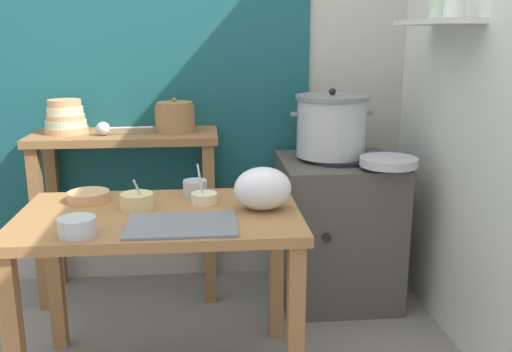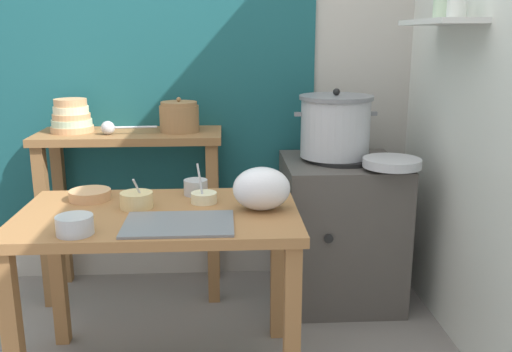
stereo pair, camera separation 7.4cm
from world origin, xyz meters
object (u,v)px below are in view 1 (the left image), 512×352
wide_pan (389,162)px  prep_bowl_4 (89,196)px  prep_table (161,239)px  prep_bowl_3 (204,197)px  prep_bowl_0 (195,187)px  prep_bowl_2 (77,226)px  serving_tray (182,225)px  clay_pot (175,117)px  plastic_bag (263,189)px  back_shelf_table (127,174)px  stove_block (336,229)px  bowl_stack_enamel (66,118)px  prep_bowl_1 (137,201)px  ladle (105,129)px  steamer_pot (331,126)px

wide_pan → prep_bowl_4: size_ratio=1.61×
prep_table → prep_bowl_3: bearing=31.7°
prep_bowl_0 → prep_bowl_4: size_ratio=0.60×
wide_pan → prep_bowl_2: (-1.32, -0.69, -0.04)m
serving_tray → prep_bowl_2: bearing=-168.3°
clay_pot → plastic_bag: size_ratio=0.90×
prep_table → serving_tray: bearing=-61.5°
back_shelf_table → prep_bowl_4: bearing=-96.6°
prep_bowl_0 → prep_bowl_3: prep_bowl_3 is taller
stove_block → serving_tray: (-0.78, -0.85, 0.34)m
prep_bowl_0 → wide_pan: bearing=13.1°
wide_pan → prep_bowl_0: bearing=-166.9°
serving_tray → plastic_bag: bearing=28.5°
back_shelf_table → prep_bowl_0: back_shelf_table is taller
back_shelf_table → bowl_stack_enamel: 0.42m
serving_tray → prep_bowl_3: 0.29m
prep_table → prep_bowl_0: 0.31m
prep_table → prep_bowl_1: prep_bowl_1 is taller
prep_bowl_1 → prep_bowl_4: 0.25m
back_shelf_table → wide_pan: bearing=-15.7°
ladle → prep_bowl_2: size_ratio=2.18×
steamer_pot → ladle: 1.15m
back_shelf_table → wide_pan: (1.30, -0.36, 0.12)m
ladle → serving_tray: bearing=-65.8°
prep_bowl_3 → prep_bowl_2: bearing=-141.1°
prep_table → plastic_bag: bearing=0.1°
steamer_pot → prep_bowl_1: (-0.93, -0.65, -0.19)m
stove_block → clay_pot: bearing=171.2°
wide_pan → prep_bowl_1: size_ratio=2.13×
back_shelf_table → clay_pot: 0.40m
prep_table → prep_bowl_2: (-0.26, -0.24, 0.15)m
stove_block → serving_tray: stove_block is taller
stove_block → prep_bowl_3: 0.97m
plastic_bag → steamer_pot: bearing=58.6°
prep_bowl_1 → prep_bowl_4: size_ratio=0.76×
back_shelf_table → bowl_stack_enamel: (-0.30, 0.02, 0.30)m
ladle → wide_pan: (1.38, -0.29, -0.13)m
plastic_bag → prep_bowl_4: size_ratio=1.32×
steamer_pot → prep_bowl_0: 0.86m
clay_pot → serving_tray: size_ratio=0.51×
steamer_pot → prep_bowl_0: (-0.70, -0.47, -0.18)m
clay_pot → prep_bowl_3: clay_pot is taller
steamer_pot → plastic_bag: size_ratio=1.87×
prep_table → prep_bowl_4: prep_bowl_4 is taller
prep_bowl_4 → back_shelf_table: bearing=83.4°
bowl_stack_enamel → plastic_bag: bowl_stack_enamel is taller
stove_block → bowl_stack_enamel: bowl_stack_enamel is taller
steamer_pot → prep_bowl_1: bearing=-145.1°
ladle → back_shelf_table: bearing=39.2°
bowl_stack_enamel → wide_pan: (1.59, -0.39, -0.18)m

